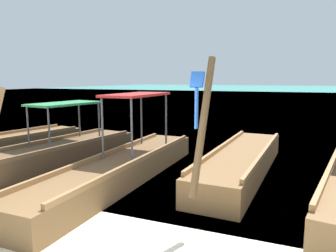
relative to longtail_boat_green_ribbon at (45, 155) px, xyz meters
name	(u,v)px	position (x,y,z in m)	size (l,w,h in m)	color
sea_water	(283,92)	(3.61, 58.10, -0.34)	(120.00, 120.00, 0.00)	#2DB29E
longtail_boat_green_ribbon	(45,155)	(0.00, 0.00, 0.00)	(2.05, 6.74, 2.56)	brown
longtail_boat_pink_ribbon	(121,167)	(2.56, -0.25, 0.00)	(1.15, 7.06, 2.32)	brown
longtail_boat_blue_ribbon	(241,162)	(5.09, 1.44, -0.03)	(1.47, 6.47, 2.80)	brown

